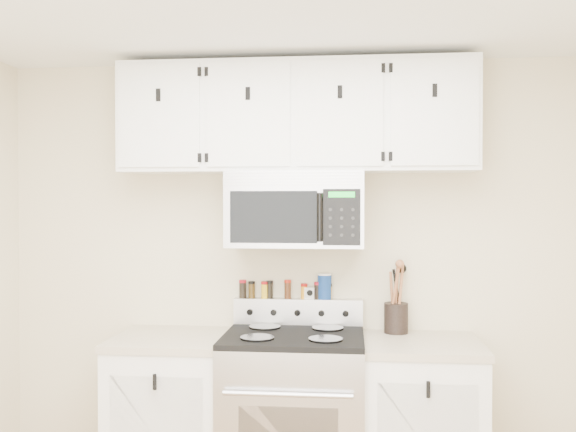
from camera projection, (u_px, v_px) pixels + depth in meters
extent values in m
cube|color=beige|center=(299.00, 273.00, 3.82)|extent=(3.50, 0.01, 2.50)
cube|color=#B7B7BA|center=(294.00, 423.00, 3.51)|extent=(0.76, 0.65, 0.92)
cube|color=black|center=(294.00, 336.00, 3.50)|extent=(0.76, 0.65, 0.03)
cube|color=#B7B7BA|center=(298.00, 311.00, 3.79)|extent=(0.76, 0.08, 0.15)
cylinder|color=black|center=(257.00, 338.00, 3.37)|extent=(0.18, 0.18, 0.01)
cylinder|color=black|center=(326.00, 339.00, 3.34)|extent=(0.18, 0.18, 0.01)
cylinder|color=black|center=(265.00, 327.00, 3.67)|extent=(0.18, 0.18, 0.01)
cylinder|color=black|center=(328.00, 328.00, 3.63)|extent=(0.18, 0.18, 0.01)
cube|color=white|center=(172.00, 421.00, 3.61)|extent=(0.62, 0.60, 0.88)
cube|color=#9D9478|center=(172.00, 339.00, 3.60)|extent=(0.64, 0.62, 0.04)
cube|color=white|center=(421.00, 429.00, 3.47)|extent=(0.62, 0.60, 0.88)
cube|color=#9D9478|center=(421.00, 345.00, 3.46)|extent=(0.64, 0.62, 0.04)
cube|color=#9E9EA3|center=(296.00, 209.00, 3.62)|extent=(0.76, 0.38, 0.42)
cube|color=#B7B7BA|center=(293.00, 178.00, 3.43)|extent=(0.73, 0.01, 0.08)
cube|color=black|center=(273.00, 217.00, 3.44)|extent=(0.47, 0.01, 0.28)
cube|color=black|center=(342.00, 217.00, 3.40)|extent=(0.20, 0.01, 0.30)
cylinder|color=black|center=(320.00, 217.00, 3.38)|extent=(0.03, 0.03, 0.26)
cube|color=white|center=(296.00, 118.00, 3.64)|extent=(2.00, 0.33, 0.62)
cube|color=white|center=(159.00, 115.00, 3.54)|extent=(0.46, 0.01, 0.57)
cube|color=black|center=(158.00, 95.00, 3.53)|extent=(0.02, 0.01, 0.07)
cube|color=white|center=(248.00, 114.00, 3.49)|extent=(0.46, 0.01, 0.57)
cube|color=black|center=(248.00, 93.00, 3.48)|extent=(0.03, 0.01, 0.07)
cube|color=white|center=(340.00, 113.00, 3.44)|extent=(0.46, 0.01, 0.57)
cube|color=black|center=(340.00, 92.00, 3.43)|extent=(0.03, 0.01, 0.07)
cube|color=white|center=(434.00, 112.00, 3.40)|extent=(0.46, 0.01, 0.57)
cube|color=black|center=(435.00, 90.00, 3.39)|extent=(0.02, 0.01, 0.07)
cylinder|color=black|center=(396.00, 318.00, 3.67)|extent=(0.14, 0.14, 0.17)
cylinder|color=#945936|center=(396.00, 295.00, 3.67)|extent=(0.02, 0.02, 0.32)
cylinder|color=#945936|center=(400.00, 294.00, 3.65)|extent=(0.02, 0.02, 0.34)
cylinder|color=#945936|center=(392.00, 297.00, 3.68)|extent=(0.02, 0.02, 0.30)
cylinder|color=black|center=(398.00, 296.00, 3.69)|extent=(0.02, 0.02, 0.31)
cylinder|color=#945936|center=(394.00, 295.00, 3.65)|extent=(0.02, 0.02, 0.33)
cube|color=silver|center=(310.00, 293.00, 3.78)|extent=(0.07, 0.06, 0.07)
cylinder|color=navy|center=(325.00, 287.00, 3.77)|extent=(0.08, 0.08, 0.14)
cylinder|color=white|center=(325.00, 274.00, 3.77)|extent=(0.08, 0.08, 0.01)
cylinder|color=black|center=(243.00, 290.00, 3.82)|extent=(0.04, 0.04, 0.09)
cylinder|color=maroon|center=(243.00, 281.00, 3.81)|extent=(0.04, 0.04, 0.02)
cylinder|color=#402C0F|center=(252.00, 291.00, 3.81)|extent=(0.04, 0.04, 0.08)
cylinder|color=black|center=(252.00, 283.00, 3.81)|extent=(0.04, 0.04, 0.02)
cylinder|color=gold|center=(265.00, 291.00, 3.80)|extent=(0.04, 0.04, 0.08)
cylinder|color=#9A0B0F|center=(265.00, 283.00, 3.80)|extent=(0.04, 0.04, 0.02)
cylinder|color=black|center=(270.00, 291.00, 3.80)|extent=(0.04, 0.04, 0.09)
cylinder|color=black|center=(270.00, 282.00, 3.80)|extent=(0.04, 0.04, 0.02)
cylinder|color=#452310|center=(288.00, 291.00, 3.79)|extent=(0.04, 0.04, 0.09)
cylinder|color=#B41F0D|center=(288.00, 281.00, 3.79)|extent=(0.04, 0.04, 0.02)
cylinder|color=orange|center=(304.00, 293.00, 3.78)|extent=(0.04, 0.04, 0.07)
cylinder|color=#A5110C|center=(304.00, 285.00, 3.78)|extent=(0.04, 0.04, 0.02)
cylinder|color=black|center=(318.00, 292.00, 3.77)|extent=(0.04, 0.04, 0.08)
cylinder|color=#B20D1E|center=(318.00, 283.00, 3.77)|extent=(0.04, 0.04, 0.02)
cylinder|color=#452E10|center=(325.00, 293.00, 3.77)|extent=(0.04, 0.04, 0.08)
cylinder|color=black|center=(325.00, 285.00, 3.77)|extent=(0.05, 0.05, 0.02)
cylinder|color=#C18416|center=(329.00, 293.00, 3.77)|extent=(0.04, 0.04, 0.08)
cylinder|color=black|center=(329.00, 285.00, 3.76)|extent=(0.04, 0.04, 0.02)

